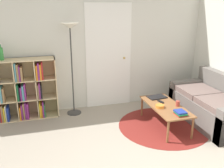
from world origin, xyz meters
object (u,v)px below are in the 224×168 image
(floor_lamp, at_px, (70,37))
(couch, at_px, (214,106))
(bookshelf, at_px, (24,91))
(bottle_middle, at_px, (1,54))
(coffee_table, at_px, (165,107))
(laptop, at_px, (157,97))
(bowl, at_px, (160,106))
(cup, at_px, (178,104))

(floor_lamp, distance_m, couch, 2.87)
(bookshelf, relative_size, bottle_middle, 4.14)
(coffee_table, distance_m, bottle_middle, 2.98)
(floor_lamp, relative_size, laptop, 4.92)
(laptop, height_order, bowl, bowl)
(bookshelf, bearing_deg, coffee_table, -24.00)
(bowl, xyz_separation_m, bottle_middle, (-2.51, 1.10, 0.82))
(bookshelf, bearing_deg, bottle_middle, 178.95)
(laptop, distance_m, bottle_middle, 2.87)
(coffee_table, relative_size, laptop, 3.16)
(coffee_table, relative_size, bowl, 7.50)
(bottle_middle, bearing_deg, cup, -21.77)
(bookshelf, height_order, laptop, bookshelf)
(bowl, bearing_deg, laptop, 70.08)
(laptop, bearing_deg, cup, -71.24)
(bottle_middle, bearing_deg, bowl, -23.77)
(couch, height_order, bowl, couch)
(floor_lamp, xyz_separation_m, couch, (2.39, -1.05, -1.19))
(bowl, xyz_separation_m, cup, (0.32, -0.02, 0.02))
(coffee_table, xyz_separation_m, laptop, (0.03, 0.39, 0.05))
(bowl, bearing_deg, bottle_middle, 156.23)
(couch, bearing_deg, coffee_table, 176.40)
(couch, height_order, coffee_table, couch)
(bookshelf, relative_size, cup, 12.35)
(couch, xyz_separation_m, laptop, (-0.91, 0.45, 0.11))
(bookshelf, relative_size, couch, 0.70)
(coffee_table, xyz_separation_m, bottle_middle, (-2.64, 1.05, 0.88))
(floor_lamp, distance_m, laptop, 1.92)
(bowl, distance_m, cup, 0.32)
(bookshelf, distance_m, floor_lamp, 1.31)
(laptop, bearing_deg, bottle_middle, 166.08)
(cup, bearing_deg, floor_lamp, 146.85)
(laptop, relative_size, cup, 3.88)
(couch, bearing_deg, bottle_middle, 162.79)
(bookshelf, height_order, bowl, bookshelf)
(bookshelf, xyz_separation_m, bowl, (2.21, -1.10, -0.12))
(couch, xyz_separation_m, coffee_table, (-0.94, 0.06, 0.06))
(floor_lamp, relative_size, bottle_middle, 6.40)
(bookshelf, xyz_separation_m, bottle_middle, (-0.30, 0.01, 0.70))
(couch, height_order, laptop, couch)
(coffee_table, height_order, cup, cup)
(floor_lamp, bearing_deg, bottle_middle, 177.02)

